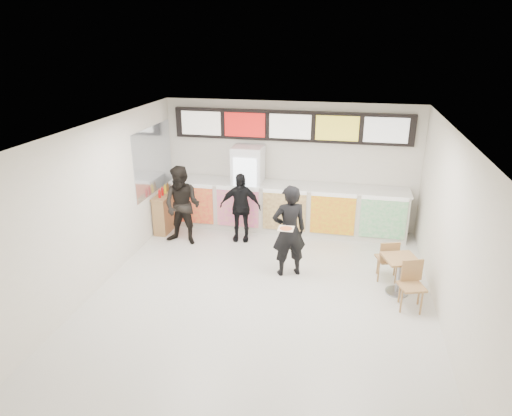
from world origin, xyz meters
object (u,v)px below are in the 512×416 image
(service_counter, at_px, (286,208))
(cafe_table, at_px, (399,269))
(customer_left, at_px, (182,206))
(customer_main, at_px, (289,231))
(drinks_fridge, at_px, (248,188))
(condiment_ledge, at_px, (165,212))
(customer_mid, at_px, (240,207))

(service_counter, bearing_deg, cafe_table, -45.55)
(service_counter, bearing_deg, customer_left, -151.02)
(service_counter, height_order, customer_main, customer_main)
(drinks_fridge, distance_m, condiment_ledge, 2.06)
(customer_left, bearing_deg, customer_mid, 26.11)
(customer_main, height_order, customer_left, customer_main)
(customer_main, relative_size, customer_mid, 1.15)
(customer_left, bearing_deg, customer_main, -14.33)
(service_counter, height_order, drinks_fridge, drinks_fridge)
(service_counter, xyz_separation_m, condiment_ledge, (-2.82, -0.62, -0.11))
(service_counter, distance_m, customer_mid, 1.23)
(customer_left, relative_size, condiment_ledge, 1.64)
(drinks_fridge, xyz_separation_m, customer_main, (1.29, -2.15, -0.09))
(condiment_ledge, bearing_deg, customer_left, -39.96)
(service_counter, distance_m, cafe_table, 3.42)
(drinks_fridge, height_order, customer_mid, drinks_fridge)
(drinks_fridge, xyz_separation_m, cafe_table, (3.33, -2.45, -0.51))
(drinks_fridge, height_order, customer_left, drinks_fridge)
(drinks_fridge, relative_size, customer_mid, 1.27)
(cafe_table, bearing_deg, condiment_ledge, 142.24)
(customer_main, distance_m, customer_left, 2.67)
(drinks_fridge, distance_m, customer_main, 2.51)
(customer_main, distance_m, condiment_ledge, 3.54)
(cafe_table, xyz_separation_m, condiment_ledge, (-5.21, 1.81, -0.03))
(customer_left, bearing_deg, cafe_table, -8.96)
(service_counter, distance_m, condiment_ledge, 2.89)
(drinks_fridge, bearing_deg, cafe_table, -36.42)
(customer_left, bearing_deg, drinks_fridge, 51.29)
(customer_main, xyz_separation_m, cafe_table, (2.04, -0.30, -0.42))
(service_counter, bearing_deg, customer_main, -80.69)
(customer_left, bearing_deg, condiment_ledge, 146.47)
(customer_mid, bearing_deg, drinks_fridge, 84.28)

